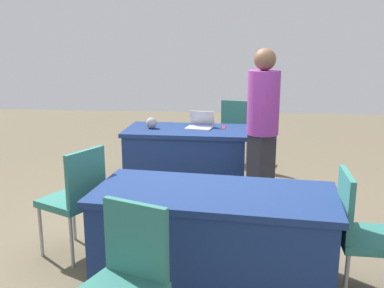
{
  "coord_description": "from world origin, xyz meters",
  "views": [
    {
      "loc": [
        -0.22,
        4.02,
        1.86
      ],
      "look_at": [
        0.13,
        0.03,
        0.9
      ],
      "focal_mm": 41.54,
      "sensor_mm": 36.0,
      "label": 1
    }
  ],
  "objects_px": {
    "person_presenter": "(263,122)",
    "chair_tucked_left": "(76,195)",
    "chair_aisle": "(124,279)",
    "table_mid_right": "(214,237)",
    "table_foreground": "(187,157)",
    "yarn_ball": "(151,123)",
    "chair_near_front": "(237,127)",
    "chair_tucked_right": "(362,229)",
    "laptop_silver": "(200,125)",
    "scissors_red": "(224,128)"
  },
  "relations": [
    {
      "from": "chair_near_front",
      "to": "person_presenter",
      "type": "relative_size",
      "value": 0.55
    },
    {
      "from": "chair_aisle",
      "to": "yarn_ball",
      "type": "xyz_separation_m",
      "value": [
        0.42,
        -3.25,
        0.26
      ]
    },
    {
      "from": "table_foreground",
      "to": "chair_tucked_right",
      "type": "relative_size",
      "value": 1.63
    },
    {
      "from": "chair_tucked_right",
      "to": "chair_near_front",
      "type": "bearing_deg",
      "value": -163.47
    },
    {
      "from": "table_mid_right",
      "to": "table_foreground",
      "type": "bearing_deg",
      "value": -79.23
    },
    {
      "from": "table_foreground",
      "to": "chair_tucked_right",
      "type": "distance_m",
      "value": 2.86
    },
    {
      "from": "yarn_ball",
      "to": "scissors_red",
      "type": "xyz_separation_m",
      "value": [
        -0.91,
        -0.1,
        -0.06
      ]
    },
    {
      "from": "chair_tucked_left",
      "to": "chair_tucked_right",
      "type": "xyz_separation_m",
      "value": [
        -2.24,
        0.47,
        -0.01
      ]
    },
    {
      "from": "chair_near_front",
      "to": "chair_tucked_right",
      "type": "xyz_separation_m",
      "value": [
        -0.84,
        3.53,
        -0.02
      ]
    },
    {
      "from": "yarn_ball",
      "to": "laptop_silver",
      "type": "bearing_deg",
      "value": -173.26
    },
    {
      "from": "chair_near_front",
      "to": "chair_tucked_right",
      "type": "bearing_deg",
      "value": -60.8
    },
    {
      "from": "person_presenter",
      "to": "yarn_ball",
      "type": "relative_size",
      "value": 12.76
    },
    {
      "from": "chair_aisle",
      "to": "laptop_silver",
      "type": "xyz_separation_m",
      "value": [
        -0.19,
        -3.33,
        0.23
      ]
    },
    {
      "from": "table_foreground",
      "to": "chair_tucked_left",
      "type": "bearing_deg",
      "value": 69.18
    },
    {
      "from": "table_foreground",
      "to": "chair_tucked_left",
      "type": "height_order",
      "value": "chair_tucked_left"
    },
    {
      "from": "person_presenter",
      "to": "chair_tucked_right",
      "type": "bearing_deg",
      "value": 60.76
    },
    {
      "from": "yarn_ball",
      "to": "chair_aisle",
      "type": "bearing_deg",
      "value": 97.37
    },
    {
      "from": "table_mid_right",
      "to": "person_presenter",
      "type": "distance_m",
      "value": 1.75
    },
    {
      "from": "yarn_ball",
      "to": "scissors_red",
      "type": "distance_m",
      "value": 0.92
    },
    {
      "from": "yarn_ball",
      "to": "chair_tucked_left",
      "type": "bearing_deg",
      "value": 81.27
    },
    {
      "from": "chair_tucked_right",
      "to": "laptop_silver",
      "type": "xyz_separation_m",
      "value": [
        1.32,
        -2.51,
        0.24
      ]
    },
    {
      "from": "chair_aisle",
      "to": "person_presenter",
      "type": "bearing_deg",
      "value": -87.62
    },
    {
      "from": "table_foreground",
      "to": "person_presenter",
      "type": "distance_m",
      "value": 1.3
    },
    {
      "from": "laptop_silver",
      "to": "scissors_red",
      "type": "height_order",
      "value": "laptop_silver"
    },
    {
      "from": "laptop_silver",
      "to": "yarn_ball",
      "type": "bearing_deg",
      "value": 18.96
    },
    {
      "from": "chair_near_front",
      "to": "yarn_ball",
      "type": "distance_m",
      "value": 1.57
    },
    {
      "from": "chair_near_front",
      "to": "yarn_ball",
      "type": "height_order",
      "value": "chair_near_front"
    },
    {
      "from": "table_mid_right",
      "to": "chair_near_front",
      "type": "bearing_deg",
      "value": -93.58
    },
    {
      "from": "table_mid_right",
      "to": "chair_aisle",
      "type": "height_order",
      "value": "chair_aisle"
    },
    {
      "from": "table_foreground",
      "to": "chair_aisle",
      "type": "distance_m",
      "value": 3.26
    },
    {
      "from": "chair_aisle",
      "to": "scissors_red",
      "type": "height_order",
      "value": "chair_aisle"
    },
    {
      "from": "scissors_red",
      "to": "chair_tucked_right",
      "type": "bearing_deg",
      "value": 19.99
    },
    {
      "from": "chair_tucked_right",
      "to": "person_presenter",
      "type": "xyz_separation_m",
      "value": [
        0.6,
        -1.71,
        0.44
      ]
    },
    {
      "from": "table_foreground",
      "to": "laptop_silver",
      "type": "distance_m",
      "value": 0.45
    },
    {
      "from": "chair_aisle",
      "to": "laptop_silver",
      "type": "distance_m",
      "value": 3.34
    },
    {
      "from": "laptop_silver",
      "to": "chair_tucked_right",
      "type": "bearing_deg",
      "value": 130.04
    },
    {
      "from": "chair_tucked_right",
      "to": "scissors_red",
      "type": "xyz_separation_m",
      "value": [
        1.02,
        -2.54,
        0.2
      ]
    },
    {
      "from": "yarn_ball",
      "to": "chair_near_front",
      "type": "bearing_deg",
      "value": -135.18
    },
    {
      "from": "person_presenter",
      "to": "chair_tucked_left",
      "type": "bearing_deg",
      "value": -11.33
    },
    {
      "from": "chair_tucked_right",
      "to": "table_mid_right",
      "type": "bearing_deg",
      "value": -94.55
    },
    {
      "from": "chair_near_front",
      "to": "chair_aisle",
      "type": "distance_m",
      "value": 4.39
    },
    {
      "from": "table_foreground",
      "to": "laptop_silver",
      "type": "xyz_separation_m",
      "value": [
        -0.16,
        -0.07,
        0.41
      ]
    },
    {
      "from": "table_foreground",
      "to": "chair_tucked_right",
      "type": "xyz_separation_m",
      "value": [
        -1.49,
        2.44,
        0.17
      ]
    },
    {
      "from": "table_mid_right",
      "to": "chair_tucked_right",
      "type": "relative_size",
      "value": 1.99
    },
    {
      "from": "chair_near_front",
      "to": "laptop_silver",
      "type": "relative_size",
      "value": 2.62
    },
    {
      "from": "person_presenter",
      "to": "laptop_silver",
      "type": "distance_m",
      "value": 1.1
    },
    {
      "from": "chair_tucked_left",
      "to": "scissors_red",
      "type": "bearing_deg",
      "value": -3.1
    },
    {
      "from": "chair_aisle",
      "to": "table_mid_right",
      "type": "bearing_deg",
      "value": -93.52
    },
    {
      "from": "chair_tucked_right",
      "to": "laptop_silver",
      "type": "bearing_deg",
      "value": -149.0
    },
    {
      "from": "chair_aisle",
      "to": "laptop_silver",
      "type": "bearing_deg",
      "value": -70.93
    }
  ]
}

